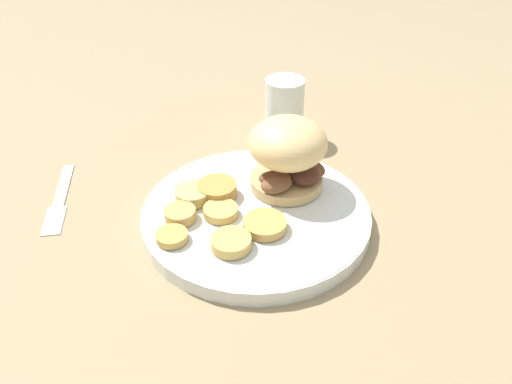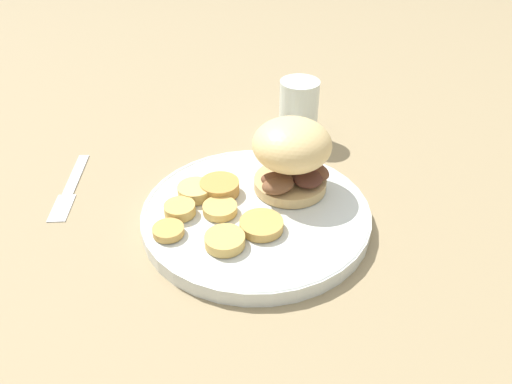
{
  "view_description": "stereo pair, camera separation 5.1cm",
  "coord_description": "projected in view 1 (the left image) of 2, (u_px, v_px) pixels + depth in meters",
  "views": [
    {
      "loc": [
        -0.18,
        0.47,
        0.41
      ],
      "look_at": [
        0.0,
        0.0,
        0.05
      ],
      "focal_mm": 35.0,
      "sensor_mm": 36.0,
      "label": 1
    },
    {
      "loc": [
        -0.23,
        0.44,
        0.41
      ],
      "look_at": [
        0.0,
        0.0,
        0.05
      ],
      "focal_mm": 35.0,
      "sensor_mm": 36.0,
      "label": 2
    }
  ],
  "objects": [
    {
      "name": "ground_plane",
      "position": [
        256.0,
        221.0,
        0.64
      ],
      "size": [
        4.0,
        4.0,
        0.0
      ],
      "primitive_type": "plane",
      "color": "#937F5B"
    },
    {
      "name": "dinner_plate",
      "position": [
        256.0,
        214.0,
        0.64
      ],
      "size": [
        0.29,
        0.29,
        0.02
      ],
      "color": "silver",
      "rests_on": "ground_plane"
    },
    {
      "name": "sandwich",
      "position": [
        289.0,
        153.0,
        0.64
      ],
      "size": [
        0.11,
        0.11,
        0.1
      ],
      "color": "tan",
      "rests_on": "dinner_plate"
    },
    {
      "name": "potato_round_0",
      "position": [
        180.0,
        214.0,
        0.61
      ],
      "size": [
        0.04,
        0.04,
        0.01
      ],
      "primitive_type": "cylinder",
      "color": "tan",
      "rests_on": "dinner_plate"
    },
    {
      "name": "potato_round_1",
      "position": [
        217.0,
        189.0,
        0.65
      ],
      "size": [
        0.05,
        0.05,
        0.02
      ],
      "primitive_type": "cylinder",
      "color": "#BC8942",
      "rests_on": "dinner_plate"
    },
    {
      "name": "potato_round_2",
      "position": [
        265.0,
        224.0,
        0.6
      ],
      "size": [
        0.05,
        0.05,
        0.01
      ],
      "primitive_type": "cylinder",
      "color": "tan",
      "rests_on": "dinner_plate"
    },
    {
      "name": "potato_round_3",
      "position": [
        234.0,
        243.0,
        0.57
      ],
      "size": [
        0.05,
        0.05,
        0.01
      ],
      "primitive_type": "cylinder",
      "color": "tan",
      "rests_on": "dinner_plate"
    },
    {
      "name": "potato_round_4",
      "position": [
        193.0,
        195.0,
        0.64
      ],
      "size": [
        0.05,
        0.05,
        0.01
      ],
      "primitive_type": "cylinder",
      "color": "#DBB766",
      "rests_on": "dinner_plate"
    },
    {
      "name": "potato_round_5",
      "position": [
        221.0,
        211.0,
        0.62
      ],
      "size": [
        0.04,
        0.04,
        0.01
      ],
      "primitive_type": "cylinder",
      "color": "tan",
      "rests_on": "dinner_plate"
    },
    {
      "name": "potato_round_6",
      "position": [
        172.0,
        236.0,
        0.58
      ],
      "size": [
        0.04,
        0.04,
        0.01
      ],
      "primitive_type": "cylinder",
      "color": "tan",
      "rests_on": "dinner_plate"
    },
    {
      "name": "fork",
      "position": [
        60.0,
        198.0,
        0.68
      ],
      "size": [
        0.1,
        0.15,
        0.0
      ],
      "color": "silver",
      "rests_on": "ground_plane"
    },
    {
      "name": "drinking_glass",
      "position": [
        284.0,
        109.0,
        0.79
      ],
      "size": [
        0.06,
        0.06,
        0.1
      ],
      "color": "silver",
      "rests_on": "ground_plane"
    }
  ]
}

